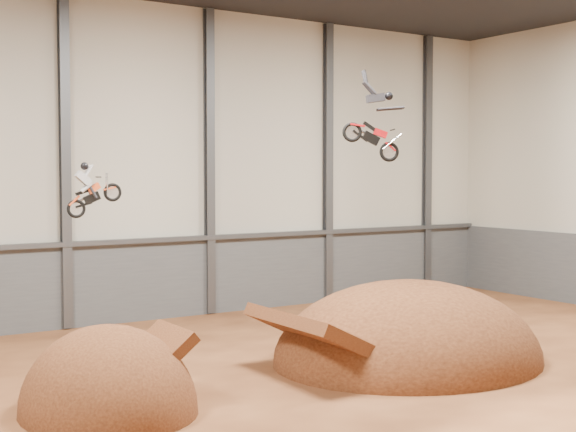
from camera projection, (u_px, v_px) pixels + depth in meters
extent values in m
plane|color=#512915|center=(344.00, 401.00, 22.77)|extent=(40.00, 40.00, 0.00)
cube|color=beige|center=(139.00, 162.00, 35.01)|extent=(40.00, 0.10, 14.00)
cube|color=#4F5256|center=(141.00, 281.00, 35.20)|extent=(39.80, 0.18, 3.50)
cube|color=#47494F|center=(142.00, 241.00, 34.98)|extent=(39.80, 0.35, 0.20)
cube|color=#47494F|center=(65.00, 161.00, 33.04)|extent=(0.40, 0.36, 13.90)
cube|color=#47494F|center=(209.00, 162.00, 36.64)|extent=(0.40, 0.36, 13.90)
cube|color=#47494F|center=(328.00, 163.00, 40.24)|extent=(0.40, 0.36, 13.90)
cube|color=#47494F|center=(427.00, 164.00, 43.84)|extent=(0.40, 0.36, 13.90)
ellipsoid|color=#3F1E0F|center=(109.00, 411.00, 21.79)|extent=(4.73, 5.45, 4.73)
ellipsoid|color=#3F1E0F|center=(408.00, 361.00, 27.69)|extent=(9.67, 8.56, 5.58)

